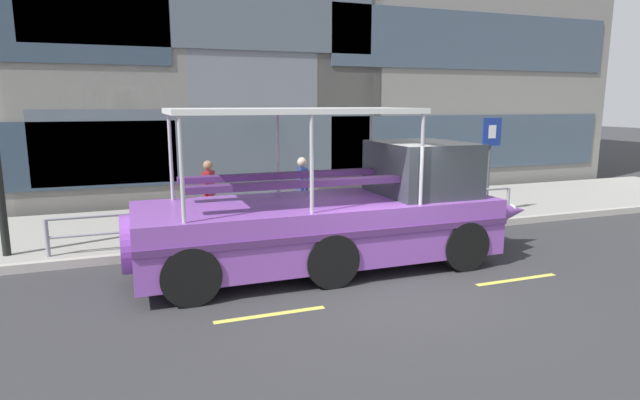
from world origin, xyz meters
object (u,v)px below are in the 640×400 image
Objects in this scene: pedestrian_near_bow at (405,182)px; parking_sign at (490,150)px; duck_tour_boat at (343,215)px; pedestrian_mid_right at (209,188)px; pedestrian_mid_left at (302,184)px.

parking_sign is at bearing -19.30° from pedestrian_near_bow.
parking_sign is 2.50m from pedestrian_near_bow.
duck_tour_boat is at bearing -156.34° from parking_sign.
pedestrian_near_bow is 5.41m from pedestrian_mid_right.
duck_tour_boat is 5.63× the size of pedestrian_near_bow.
pedestrian_near_bow is (-2.20, 0.77, -0.89)m from parking_sign.
pedestrian_mid_left reaches higher than pedestrian_mid_right.
parking_sign is at bearing 23.66° from duck_tour_boat.
duck_tour_boat is 4.48m from pedestrian_near_bow.
pedestrian_mid_right is at bearing 178.74° from pedestrian_near_bow.
pedestrian_mid_right is (-5.40, 0.12, 0.10)m from pedestrian_near_bow.
duck_tour_boat reaches higher than pedestrian_mid_right.
pedestrian_mid_right is at bearing 173.32° from parking_sign.
duck_tour_boat is at bearing -135.52° from pedestrian_near_bow.
pedestrian_mid_right is (-2.21, 3.26, 0.16)m from duck_tour_boat.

